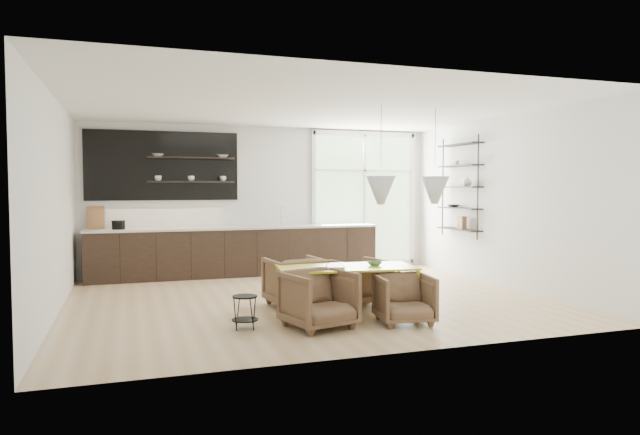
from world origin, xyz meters
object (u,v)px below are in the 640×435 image
Objects in this scene: armchair_back_right at (361,281)px; armchair_front_left at (319,299)px; dining_table at (346,270)px; armchair_front_right at (404,299)px; armchair_back_left at (295,281)px; wire_stool at (245,308)px.

armchair_back_right is 0.94× the size of armchair_front_left.
dining_table is 2.59× the size of armchair_back_right.
armchair_front_right is at bearing 77.87° from armchair_back_right.
armchair_back_right is 1.30m from armchair_front_right.
armchair_back_left is 1.07× the size of armchair_back_right.
armchair_back_left is 1.45m from wire_stool.
armchair_back_right is 1.80× the size of wire_stool.
armchair_back_right is 1.57m from armchair_front_left.
armchair_back_right is at bearing 26.26° from wire_stool.
armchair_front_left is 1.09m from armchair_front_right.
dining_table is 4.67× the size of wire_stool.
armchair_back_right is 2.11m from wire_stool.
armchair_front_right is (0.99, -1.46, -0.04)m from armchair_back_left.
dining_table reaches higher than wire_stool.
armchair_back_left is 1.77m from armchair_front_right.
armchair_front_right is at bearing -20.78° from armchair_front_left.
armchair_back_left is at bearing -23.76° from armchair_back_right.
armchair_back_left is at bearing 132.76° from armchair_front_right.
armchair_front_left is 1.13× the size of armchair_front_right.
armchair_back_left reaches higher than armchair_front_left.
dining_table is at bearing 11.30° from wire_stool.
armchair_front_left is at bearing -129.92° from dining_table.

